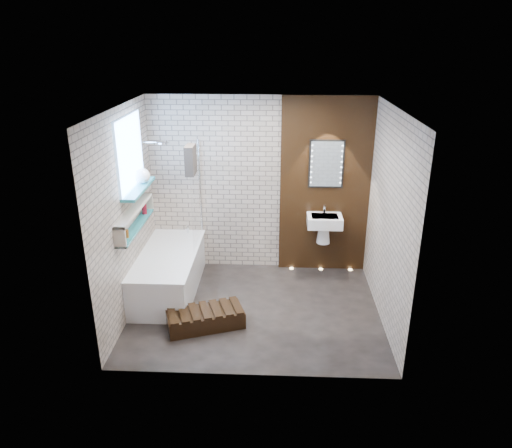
{
  "coord_description": "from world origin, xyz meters",
  "views": [
    {
      "loc": [
        0.26,
        -5.46,
        3.39
      ],
      "look_at": [
        0.0,
        0.15,
        1.15
      ],
      "focal_mm": 33.83,
      "sensor_mm": 36.0,
      "label": 1
    }
  ],
  "objects_px": {
    "bath_screen": "(196,195)",
    "led_mirror": "(326,164)",
    "bathtub": "(169,272)",
    "walnut_step": "(205,319)",
    "washbasin": "(324,225)"
  },
  "relations": [
    {
      "from": "washbasin",
      "to": "walnut_step",
      "type": "height_order",
      "value": "washbasin"
    },
    {
      "from": "washbasin",
      "to": "walnut_step",
      "type": "bearing_deg",
      "value": -136.29
    },
    {
      "from": "bathtub",
      "to": "led_mirror",
      "type": "xyz_separation_m",
      "value": [
        2.17,
        0.78,
        1.36
      ]
    },
    {
      "from": "bathtub",
      "to": "walnut_step",
      "type": "distance_m",
      "value": 1.08
    },
    {
      "from": "washbasin",
      "to": "led_mirror",
      "type": "xyz_separation_m",
      "value": [
        0.0,
        0.16,
        0.86
      ]
    },
    {
      "from": "bathtub",
      "to": "led_mirror",
      "type": "height_order",
      "value": "led_mirror"
    },
    {
      "from": "led_mirror",
      "to": "walnut_step",
      "type": "relative_size",
      "value": 0.76
    },
    {
      "from": "bath_screen",
      "to": "led_mirror",
      "type": "distance_m",
      "value": 1.89
    },
    {
      "from": "washbasin",
      "to": "walnut_step",
      "type": "distance_m",
      "value": 2.25
    },
    {
      "from": "bathtub",
      "to": "walnut_step",
      "type": "bearing_deg",
      "value": -53.92
    },
    {
      "from": "walnut_step",
      "to": "washbasin",
      "type": "bearing_deg",
      "value": 43.71
    },
    {
      "from": "led_mirror",
      "to": "walnut_step",
      "type": "xyz_separation_m",
      "value": [
        -1.55,
        -1.64,
        -1.55
      ]
    },
    {
      "from": "bath_screen",
      "to": "led_mirror",
      "type": "xyz_separation_m",
      "value": [
        1.82,
        0.34,
        0.37
      ]
    },
    {
      "from": "bath_screen",
      "to": "led_mirror",
      "type": "bearing_deg",
      "value": 10.66
    },
    {
      "from": "bathtub",
      "to": "bath_screen",
      "type": "distance_m",
      "value": 1.14
    }
  ]
}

